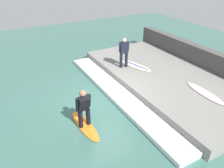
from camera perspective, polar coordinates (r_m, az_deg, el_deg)
ground_plane at (r=9.64m, az=-2.31°, el=-4.26°), size 28.00×28.00×0.00m
concrete_ledge at (r=11.26m, az=13.42°, el=1.58°), size 4.40×9.18×0.47m
back_wall at (r=12.75m, az=22.01°, el=5.86°), size 0.50×9.64×1.40m
wave_foam_crest at (r=9.89m, az=1.57°, el=-2.60°), size 0.96×8.72×0.20m
surfboard_riding at (r=8.28m, az=-7.06°, el=-10.76°), size 0.61×2.00×0.06m
surfer_riding at (r=7.76m, az=-7.45°, el=-5.89°), size 0.57×0.47×1.50m
surfer_waiting_near at (r=11.24m, az=3.14°, el=8.57°), size 0.52×0.33×1.57m
surfboard_waiting_near at (r=11.73m, az=6.08°, el=4.84°), size 1.07×2.09×0.07m
surfboard_spare at (r=10.01m, az=23.06°, el=-2.13°), size 0.63×2.03×0.06m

